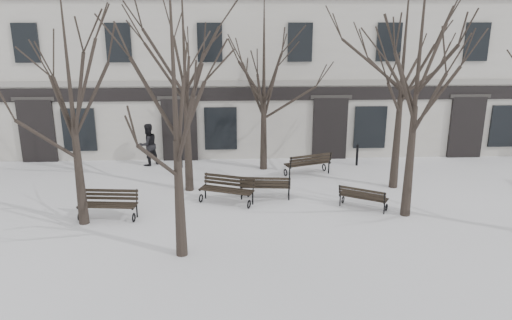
{
  "coord_description": "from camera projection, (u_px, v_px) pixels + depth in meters",
  "views": [
    {
      "loc": [
        -0.82,
        -14.68,
        6.74
      ],
      "look_at": [
        -0.15,
        3.0,
        1.44
      ],
      "focal_mm": 35.0,
      "sensor_mm": 36.0,
      "label": 1
    }
  ],
  "objects": [
    {
      "name": "bench_0",
      "position": [
        108.0,
        203.0,
        16.75
      ],
      "size": [
        1.99,
        0.87,
        0.98
      ],
      "rotation": [
        0.0,
        0.0,
        -0.09
      ],
      "color": "black",
      "rests_on": "ground"
    },
    {
      "name": "bench_1",
      "position": [
        265.0,
        186.0,
        18.51
      ],
      "size": [
        1.91,
        0.84,
        0.94
      ],
      "rotation": [
        0.0,
        0.0,
        3.05
      ],
      "color": "black",
      "rests_on": "ground"
    },
    {
      "name": "ground",
      "position": [
        264.0,
        229.0,
        16.02
      ],
      "size": [
        100.0,
        100.0,
        0.0
      ],
      "primitive_type": "plane",
      "color": "white",
      "rests_on": "ground"
    },
    {
      "name": "tree_5",
      "position": [
        264.0,
        60.0,
        20.82
      ],
      "size": [
        5.36,
        5.36,
        7.66
      ],
      "color": "black",
      "rests_on": "ground"
    },
    {
      "name": "tree_4",
      "position": [
        184.0,
        57.0,
        18.08
      ],
      "size": [
        5.76,
        5.76,
        8.24
      ],
      "color": "black",
      "rests_on": "ground"
    },
    {
      "name": "bench_4",
      "position": [
        308.0,
        163.0,
        21.16
      ],
      "size": [
        2.08,
        1.34,
        1.0
      ],
      "rotation": [
        0.0,
        0.0,
        3.49
      ],
      "color": "black",
      "rests_on": "ground"
    },
    {
      "name": "pedestrian_b",
      "position": [
        149.0,
        165.0,
        22.72
      ],
      "size": [
        1.18,
        1.16,
        1.92
      ],
      "primitive_type": "imported",
      "rotation": [
        0.0,
        0.0,
        3.87
      ],
      "color": "black",
      "rests_on": "ground"
    },
    {
      "name": "tree_2",
      "position": [
        420.0,
        48.0,
        15.55
      ],
      "size": [
        6.3,
        6.3,
        9.01
      ],
      "color": "black",
      "rests_on": "ground"
    },
    {
      "name": "building",
      "position": [
        252.0,
        35.0,
        26.84
      ],
      "size": [
        40.4,
        10.2,
        11.4
      ],
      "color": "#BBB7AD",
      "rests_on": "ground"
    },
    {
      "name": "tree_1",
      "position": [
        174.0,
        79.0,
        12.92
      ],
      "size": [
        5.66,
        5.66,
        8.08
      ],
      "color": "black",
      "rests_on": "ground"
    },
    {
      "name": "bollard_b",
      "position": [
        357.0,
        154.0,
        22.52
      ],
      "size": [
        0.13,
        0.13,
        0.98
      ],
      "color": "black",
      "rests_on": "ground"
    },
    {
      "name": "bench_3",
      "position": [
        227.0,
        189.0,
        18.11
      ],
      "size": [
        2.07,
        1.36,
        0.99
      ],
      "rotation": [
        0.0,
        0.0,
        -0.36
      ],
      "color": "black",
      "rests_on": "ground"
    },
    {
      "name": "tree_0",
      "position": [
        69.0,
        74.0,
        15.09
      ],
      "size": [
        5.48,
        5.48,
        7.84
      ],
      "color": "black",
      "rests_on": "ground"
    },
    {
      "name": "tree_6",
      "position": [
        404.0,
        49.0,
        18.34
      ],
      "size": [
        6.03,
        6.03,
        8.61
      ],
      "color": "black",
      "rests_on": "ground"
    },
    {
      "name": "bench_2",
      "position": [
        363.0,
        197.0,
        17.55
      ],
      "size": [
        1.72,
        1.34,
        0.84
      ],
      "rotation": [
        0.0,
        0.0,
        2.62
      ],
      "color": "black",
      "rests_on": "ground"
    },
    {
      "name": "bollard_a",
      "position": [
        181.0,
        156.0,
        22.21
      ],
      "size": [
        0.12,
        0.12,
        0.97
      ],
      "color": "black",
      "rests_on": "ground"
    }
  ]
}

